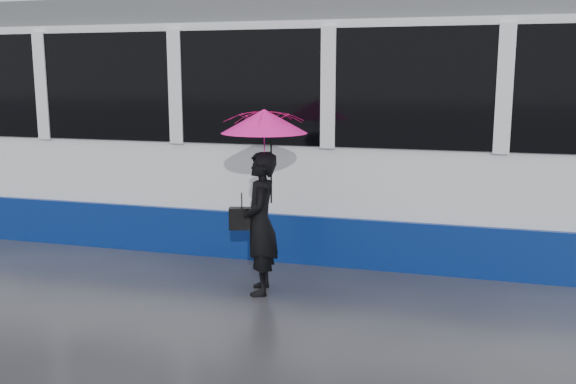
% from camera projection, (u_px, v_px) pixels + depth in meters
% --- Properties ---
extents(ground, '(90.00, 90.00, 0.00)m').
position_uv_depth(ground, '(204.00, 289.00, 7.15)').
color(ground, '#27272B').
rests_on(ground, ground).
extents(rails, '(34.00, 1.51, 0.02)m').
position_uv_depth(rails, '(271.00, 235.00, 9.51)').
color(rails, '#3F3D38').
rests_on(rails, ground).
extents(tram, '(26.00, 2.56, 3.35)m').
position_uv_depth(tram, '(123.00, 122.00, 9.87)').
color(tram, white).
rests_on(tram, ground).
extents(woman, '(0.51, 0.65, 1.56)m').
position_uv_depth(woman, '(260.00, 223.00, 6.92)').
color(woman, black).
rests_on(woman, ground).
extents(umbrella, '(1.13, 1.13, 1.05)m').
position_uv_depth(umbrella, '(264.00, 138.00, 6.74)').
color(umbrella, '#E2136B').
rests_on(umbrella, ground).
extents(handbag, '(0.30, 0.19, 0.42)m').
position_uv_depth(handbag, '(242.00, 218.00, 7.00)').
color(handbag, black).
rests_on(handbag, ground).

